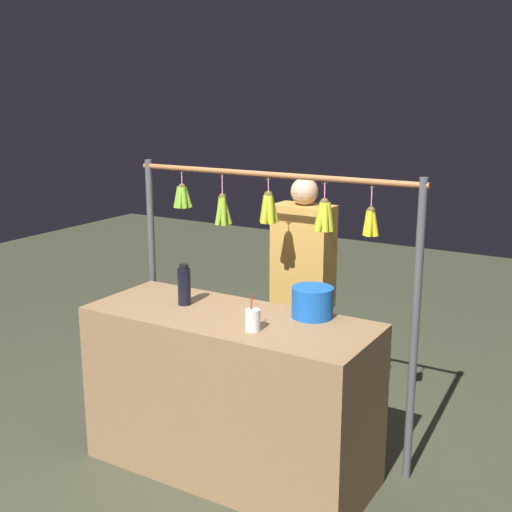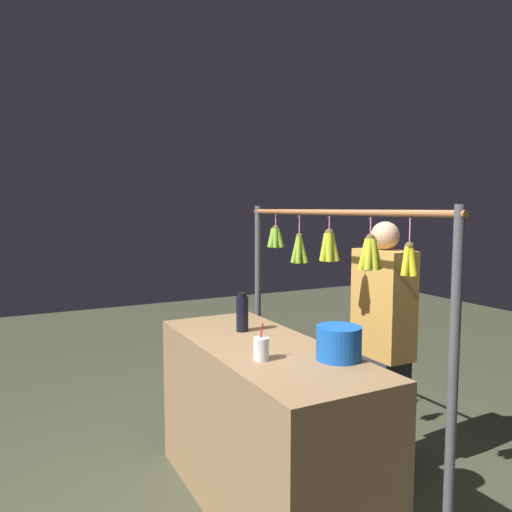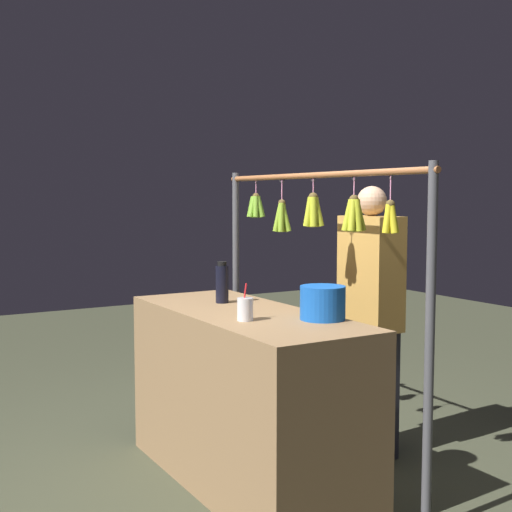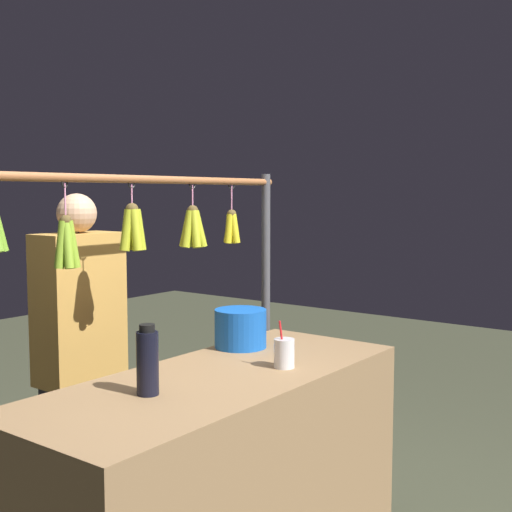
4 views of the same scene
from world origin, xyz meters
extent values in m
plane|color=#3F422F|center=(0.00, 0.00, 0.00)|extent=(12.00, 12.00, 0.00)
cube|color=olive|center=(0.00, 0.00, 0.46)|extent=(1.60, 0.63, 0.92)
cylinder|color=#4C4C51|center=(-0.89, -0.43, 0.84)|extent=(0.04, 0.04, 1.67)
cylinder|color=#4C4C51|center=(0.89, -0.43, 0.84)|extent=(0.04, 0.04, 1.67)
cylinder|color=#9E6038|center=(0.00, -0.43, 1.63)|extent=(1.83, 0.03, 0.03)
torus|color=black|center=(-0.61, -0.43, 1.61)|extent=(0.04, 0.02, 0.04)
cylinder|color=pink|center=(-0.61, -0.43, 1.55)|extent=(0.01, 0.01, 0.13)
sphere|color=brown|center=(-0.61, -0.43, 1.48)|extent=(0.04, 0.04, 0.04)
cylinder|color=gold|center=(-0.60, -0.43, 1.41)|extent=(0.05, 0.04, 0.14)
cylinder|color=gold|center=(-0.61, -0.42, 1.41)|extent=(0.04, 0.06, 0.14)
cylinder|color=gold|center=(-0.63, -0.43, 1.41)|extent=(0.06, 0.04, 0.14)
cylinder|color=gold|center=(-0.62, -0.45, 1.41)|extent=(0.04, 0.07, 0.14)
torus|color=black|center=(-0.34, -0.43, 1.61)|extent=(0.04, 0.01, 0.04)
cylinder|color=pink|center=(-0.34, -0.43, 1.56)|extent=(0.01, 0.01, 0.11)
sphere|color=brown|center=(-0.34, -0.43, 1.50)|extent=(0.05, 0.05, 0.05)
cylinder|color=#AEB725|center=(-0.32, -0.43, 1.42)|extent=(0.07, 0.04, 0.16)
cylinder|color=#AEB725|center=(-0.33, -0.41, 1.42)|extent=(0.05, 0.07, 0.17)
cylinder|color=#AEB725|center=(-0.36, -0.41, 1.42)|extent=(0.06, 0.07, 0.17)
cylinder|color=#AEB725|center=(-0.37, -0.44, 1.42)|extent=(0.06, 0.04, 0.16)
cylinder|color=#AEB725|center=(-0.36, -0.46, 1.42)|extent=(0.06, 0.07, 0.17)
cylinder|color=#AEB725|center=(-0.33, -0.46, 1.42)|extent=(0.05, 0.07, 0.17)
torus|color=black|center=(0.01, -0.43, 1.61)|extent=(0.04, 0.01, 0.04)
cylinder|color=pink|center=(0.01, -0.43, 1.56)|extent=(0.01, 0.01, 0.10)
sphere|color=brown|center=(0.01, -0.43, 1.51)|extent=(0.05, 0.05, 0.05)
cylinder|color=#ACB725|center=(0.03, -0.44, 1.43)|extent=(0.07, 0.04, 0.17)
cylinder|color=#ACB725|center=(0.01, -0.41, 1.43)|extent=(0.05, 0.07, 0.17)
cylinder|color=#ACB725|center=(-0.01, -0.42, 1.43)|extent=(0.06, 0.05, 0.17)
cylinder|color=#ACB725|center=(-0.01, -0.45, 1.43)|extent=(0.07, 0.06, 0.17)
cylinder|color=#ACB725|center=(0.01, -0.46, 1.43)|extent=(0.05, 0.06, 0.17)
torus|color=black|center=(0.32, -0.43, 1.61)|extent=(0.04, 0.02, 0.04)
cylinder|color=pink|center=(0.32, -0.43, 1.55)|extent=(0.01, 0.01, 0.13)
sphere|color=brown|center=(0.32, -0.43, 1.48)|extent=(0.04, 0.04, 0.04)
cylinder|color=#80A82A|center=(0.35, -0.43, 1.39)|extent=(0.06, 0.03, 0.17)
cylinder|color=#80A82A|center=(0.33, -0.41, 1.39)|extent=(0.05, 0.06, 0.17)
cylinder|color=#80A82A|center=(0.31, -0.42, 1.39)|extent=(0.05, 0.05, 0.17)
cylinder|color=#80A82A|center=(0.31, -0.45, 1.39)|extent=(0.07, 0.06, 0.18)
cylinder|color=#80A82A|center=(0.33, -0.45, 1.39)|extent=(0.04, 0.06, 0.17)
torus|color=black|center=(0.62, -0.43, 1.61)|extent=(0.04, 0.02, 0.04)
cylinder|color=pink|center=(0.62, -0.43, 1.56)|extent=(0.01, 0.01, 0.09)
sphere|color=brown|center=(0.62, -0.43, 1.52)|extent=(0.04, 0.04, 0.04)
cylinder|color=#6DA22C|center=(0.65, -0.43, 1.45)|extent=(0.06, 0.03, 0.13)
cylinder|color=#6DA22C|center=(0.64, -0.41, 1.45)|extent=(0.05, 0.05, 0.14)
cylinder|color=#6DA22C|center=(0.62, -0.40, 1.45)|extent=(0.04, 0.06, 0.14)
cylinder|color=#6DA22C|center=(0.60, -0.42, 1.45)|extent=(0.06, 0.05, 0.14)
cylinder|color=#6DA22C|center=(0.60, -0.44, 1.45)|extent=(0.07, 0.05, 0.14)
cylinder|color=#6DA22C|center=(0.62, -0.46, 1.45)|extent=(0.04, 0.07, 0.14)
cylinder|color=#6DA22C|center=(0.64, -0.45, 1.45)|extent=(0.05, 0.05, 0.14)
cylinder|color=black|center=(0.32, -0.03, 1.02)|extent=(0.07, 0.07, 0.21)
cylinder|color=black|center=(0.32, -0.03, 1.14)|extent=(0.05, 0.05, 0.02)
cylinder|color=blue|center=(-0.39, -0.21, 1.00)|extent=(0.22, 0.22, 0.16)
cylinder|color=silver|center=(-0.23, 0.13, 0.97)|extent=(0.08, 0.08, 0.11)
cylinder|color=red|center=(-0.22, 0.13, 1.01)|extent=(0.01, 0.03, 0.18)
cube|color=#2D2D38|center=(-0.03, -0.82, 0.37)|extent=(0.30, 0.20, 0.75)
cube|color=#BF8C3F|center=(-0.03, -0.82, 1.08)|extent=(0.37, 0.20, 0.66)
sphere|color=tan|center=(-0.03, -0.82, 1.49)|extent=(0.17, 0.17, 0.17)
camera|label=1|loc=(-1.86, 2.83, 2.08)|focal=46.57mm
camera|label=2|loc=(-2.28, 1.23, 1.66)|focal=34.40mm
camera|label=3|loc=(-3.03, 1.74, 1.52)|focal=47.61mm
camera|label=4|loc=(1.81, 1.53, 1.58)|focal=46.85mm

